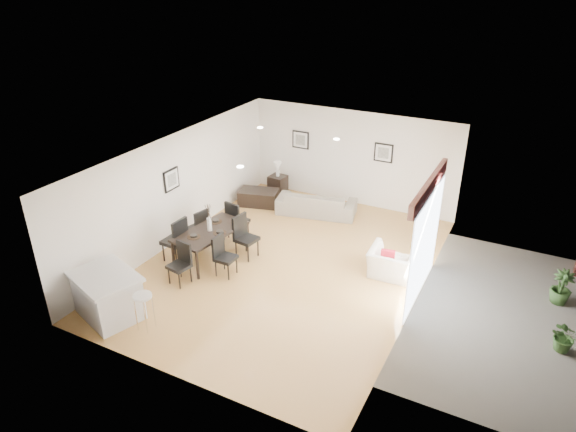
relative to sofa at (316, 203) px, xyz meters
The scene contains 28 objects.
ground 2.89m from the sofa, 79.26° to the right, with size 8.00×8.00×0.00m, color tan.
wall_back 1.66m from the sofa, 65.67° to the left, with size 6.00×0.04×2.70m, color white.
wall_front 6.92m from the sofa, 85.52° to the right, with size 6.00×0.04×2.70m, color white.
wall_left 3.88m from the sofa, 131.18° to the right, with size 0.04×8.00×2.70m, color white.
wall_right 4.64m from the sofa, 38.57° to the right, with size 0.04×8.00×2.70m, color white.
ceiling 3.73m from the sofa, 79.26° to the right, with size 6.00×8.00×0.02m, color white.
sofa is the anchor object (origin of this frame).
armchair 3.52m from the sofa, 37.26° to the right, with size 1.00×0.88×0.65m, color beige.
courtyard_plant_a 6.99m from the sofa, 26.32° to the right, with size 0.53×0.46×0.58m, color #3B6029.
courtyard_plant_b 6.32m from the sofa, 14.05° to the right, with size 0.41×0.41×0.73m, color #3B6029.
dining_table 3.55m from the sofa, 109.66° to the right, with size 1.14×1.88×0.74m.
dining_chair_wnear 4.19m from the sofa, 115.54° to the right, with size 0.51×0.51×1.08m.
dining_chair_wfar 3.43m from the sofa, 122.06° to the right, with size 0.50×0.50×0.93m.
dining_chair_enear 3.81m from the sofa, 98.48° to the right, with size 0.42×0.42×0.94m.
dining_chair_efar 2.94m from the sofa, 101.22° to the right, with size 0.53×0.53×1.04m.
dining_chair_head 4.58m from the sofa, 104.87° to the right, with size 0.48×0.48×0.93m.
dining_chair_foot 2.55m from the sofa, 118.32° to the right, with size 0.52×0.52×1.00m.
vase 3.60m from the sofa, 109.66° to the right, with size 0.71×1.17×0.66m.
coffee_table 1.74m from the sofa, behind, with size 1.09×0.66×0.44m, color black.
side_table 1.67m from the sofa, 157.94° to the left, with size 0.46×0.46×0.62m, color black.
table_lamp 1.77m from the sofa, 157.94° to the left, with size 0.23×0.23×0.43m.
cushion 3.51m from the sofa, 39.39° to the right, with size 0.30×0.09×0.30m, color maroon.
kitchen_island 6.28m from the sofa, 105.66° to the right, with size 1.57×1.38×0.92m.
bar_stool 6.11m from the sofa, 97.38° to the right, with size 0.35×0.35×0.76m.
framed_print_back_left 2.06m from the sofa, 132.77° to the left, with size 0.52×0.04×0.52m.
framed_print_back_right 2.27m from the sofa, 38.76° to the left, with size 0.52×0.04×0.52m.
framed_print_left_wall 4.10m from the sofa, 128.90° to the right, with size 0.04×0.52×0.52m.
sliding_door 4.51m from the sofa, 35.81° to the right, with size 0.12×2.70×2.57m.
Camera 1 is at (4.66, -8.95, 6.22)m, focal length 32.00 mm.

